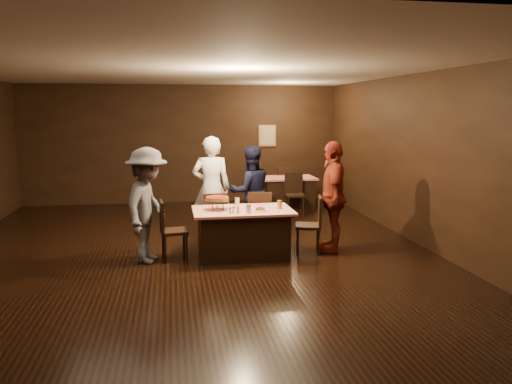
# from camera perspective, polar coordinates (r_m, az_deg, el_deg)

# --- Properties ---
(room) EXTENTS (10.00, 10.04, 3.02)m
(room) POSITION_cam_1_polar(r_m,az_deg,el_deg) (7.95, -7.61, 7.68)
(room) COLOR black
(room) RESTS_ON ground
(main_table) EXTENTS (1.60, 1.00, 0.77)m
(main_table) POSITION_cam_1_polar(r_m,az_deg,el_deg) (8.16, -1.52, -4.66)
(main_table) COLOR red
(main_table) RESTS_ON ground
(back_table) EXTENTS (1.30, 0.90, 0.77)m
(back_table) POSITION_cam_1_polar(r_m,az_deg,el_deg) (12.07, 3.64, -0.10)
(back_table) COLOR red
(back_table) RESTS_ON ground
(chair_far_left) EXTENTS (0.45, 0.45, 0.95)m
(chair_far_left) POSITION_cam_1_polar(r_m,az_deg,el_deg) (8.82, -4.80, -3.02)
(chair_far_left) COLOR black
(chair_far_left) RESTS_ON ground
(chair_far_right) EXTENTS (0.46, 0.46, 0.95)m
(chair_far_right) POSITION_cam_1_polar(r_m,az_deg,el_deg) (8.92, 0.34, -2.85)
(chair_far_right) COLOR black
(chair_far_right) RESTS_ON ground
(chair_end_left) EXTENTS (0.46, 0.46, 0.95)m
(chair_end_left) POSITION_cam_1_polar(r_m,az_deg,el_deg) (8.06, -9.32, -4.29)
(chair_end_left) COLOR black
(chair_end_left) RESTS_ON ground
(chair_end_right) EXTENTS (0.51, 0.51, 0.95)m
(chair_end_right) POSITION_cam_1_polar(r_m,az_deg,el_deg) (8.36, 5.98, -3.73)
(chair_end_right) COLOR black
(chair_end_right) RESTS_ON ground
(chair_back_near) EXTENTS (0.46, 0.46, 0.95)m
(chair_back_near) POSITION_cam_1_polar(r_m,az_deg,el_deg) (11.39, 4.45, -0.22)
(chair_back_near) COLOR black
(chair_back_near) RESTS_ON ground
(chair_back_far) EXTENTS (0.48, 0.48, 0.95)m
(chair_back_far) POSITION_cam_1_polar(r_m,az_deg,el_deg) (12.64, 3.02, 0.74)
(chair_back_far) COLOR black
(chair_back_far) RESTS_ON ground
(diner_white_jacket) EXTENTS (0.74, 0.53, 1.90)m
(diner_white_jacket) POSITION_cam_1_polar(r_m,az_deg,el_deg) (9.14, -5.11, 0.44)
(diner_white_jacket) COLOR white
(diner_white_jacket) RESTS_ON ground
(diner_navy_hoodie) EXTENTS (0.93, 0.79, 1.71)m
(diner_navy_hoodie) POSITION_cam_1_polar(r_m,az_deg,el_deg) (9.31, -0.64, 0.05)
(diner_navy_hoodie) COLOR black
(diner_navy_hoodie) RESTS_ON ground
(diner_grey_knit) EXTENTS (1.00, 1.31, 1.80)m
(diner_grey_knit) POSITION_cam_1_polar(r_m,az_deg,el_deg) (7.91, -12.29, -1.49)
(diner_grey_knit) COLOR #58575C
(diner_grey_knit) RESTS_ON ground
(diner_red_shirt) EXTENTS (0.70, 1.17, 1.86)m
(diner_red_shirt) POSITION_cam_1_polar(r_m,az_deg,el_deg) (8.45, 8.77, -0.51)
(diner_red_shirt) COLOR maroon
(diner_red_shirt) RESTS_ON ground
(pizza_stand) EXTENTS (0.38, 0.38, 0.22)m
(pizza_stand) POSITION_cam_1_polar(r_m,az_deg,el_deg) (8.04, -4.42, -0.75)
(pizza_stand) COLOR black
(pizza_stand) RESTS_ON main_table
(plate_with_slice) EXTENTS (0.25, 0.25, 0.06)m
(plate_with_slice) POSITION_cam_1_polar(r_m,az_deg,el_deg) (7.93, 0.44, -2.02)
(plate_with_slice) COLOR white
(plate_with_slice) RESTS_ON main_table
(plate_empty) EXTENTS (0.25, 0.25, 0.01)m
(plate_empty) POSITION_cam_1_polar(r_m,az_deg,el_deg) (8.31, 2.08, -1.63)
(plate_empty) COLOR white
(plate_empty) RESTS_ON main_table
(glass_front_left) EXTENTS (0.08, 0.08, 0.14)m
(glass_front_left) POSITION_cam_1_polar(r_m,az_deg,el_deg) (7.77, -0.86, -1.91)
(glass_front_left) COLOR silver
(glass_front_left) RESTS_ON main_table
(glass_amber) EXTENTS (0.08, 0.08, 0.14)m
(glass_amber) POSITION_cam_1_polar(r_m,az_deg,el_deg) (8.11, 2.71, -1.44)
(glass_amber) COLOR #BF7F26
(glass_amber) RESTS_ON main_table
(glass_back) EXTENTS (0.08, 0.08, 0.14)m
(glass_back) POSITION_cam_1_polar(r_m,az_deg,el_deg) (8.34, -2.17, -1.14)
(glass_back) COLOR silver
(glass_back) RESTS_ON main_table
(condiments) EXTENTS (0.17, 0.10, 0.09)m
(condiments) POSITION_cam_1_polar(r_m,az_deg,el_deg) (7.76, -2.56, -2.09)
(condiments) COLOR silver
(condiments) RESTS_ON main_table
(napkin_center) EXTENTS (0.19, 0.19, 0.01)m
(napkin_center) POSITION_cam_1_polar(r_m,az_deg,el_deg) (8.12, 0.56, -1.91)
(napkin_center) COLOR white
(napkin_center) RESTS_ON main_table
(napkin_left) EXTENTS (0.21, 0.21, 0.01)m
(napkin_left) POSITION_cam_1_polar(r_m,az_deg,el_deg) (8.00, -2.55, -2.08)
(napkin_left) COLOR white
(napkin_left) RESTS_ON main_table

